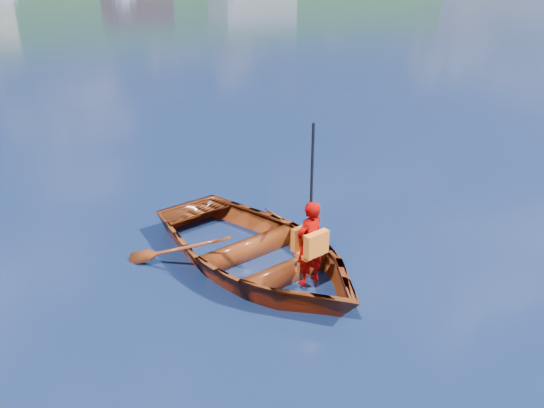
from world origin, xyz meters
TOP-DOWN VIEW (x-y plane):
  - ground at (0.00, 0.00)m, footprint 600.00×600.00m
  - rowboat at (-0.75, -0.49)m, footprint 3.29×4.15m
  - child_paddler at (-0.44, -1.35)m, footprint 0.45×0.39m

SIDE VIEW (x-z plane):
  - ground at x=0.00m, z-range 0.00..0.00m
  - rowboat at x=-0.75m, z-range -0.15..0.62m
  - child_paddler at x=-0.44m, z-range -0.34..1.68m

